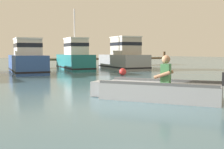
% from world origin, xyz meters
% --- Properties ---
extents(ground_plane, '(120.00, 120.00, 0.00)m').
position_xyz_m(ground_plane, '(0.00, 0.00, 0.00)').
color(ground_plane, slate).
extents(wooden_dock, '(14.73, 1.64, 1.34)m').
position_xyz_m(wooden_dock, '(7.74, 15.49, 0.68)').
color(wooden_dock, brown).
rests_on(wooden_dock, ground).
extents(rowboat_with_person, '(2.72, 3.33, 1.19)m').
position_xyz_m(rowboat_with_person, '(0.51, -0.59, 0.25)').
color(rowboat_with_person, gray).
rests_on(rowboat_with_person, ground).
extents(moored_boat_blue, '(2.42, 5.24, 2.10)m').
position_xyz_m(moored_boat_blue, '(0.02, 10.80, 0.80)').
color(moored_boat_blue, '#2D519E').
rests_on(moored_boat_blue, ground).
extents(moored_boat_teal, '(2.32, 5.02, 4.32)m').
position_xyz_m(moored_boat_teal, '(3.71, 12.03, 0.86)').
color(moored_boat_teal, '#1E727A').
rests_on(moored_boat_teal, ground).
extents(moored_boat_grey, '(2.64, 5.08, 2.41)m').
position_xyz_m(moored_boat_grey, '(7.19, 10.96, 0.89)').
color(moored_boat_grey, gray).
rests_on(moored_boat_grey, ground).
extents(mooring_buoy, '(0.40, 0.40, 0.40)m').
position_xyz_m(mooring_buoy, '(4.04, 6.37, 0.20)').
color(mooring_buoy, red).
rests_on(mooring_buoy, ground).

